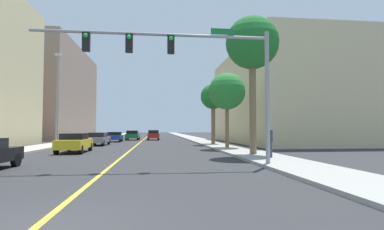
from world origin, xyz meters
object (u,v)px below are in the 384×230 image
palm_near (252,45)px  palm_far (213,98)px  car_blue (115,137)px  car_green (133,135)px  car_yellow (75,142)px  pedestrian (269,142)px  car_gray (99,139)px  traffic_signal_mast (189,60)px  palm_mid (227,92)px  street_lamp (57,95)px  car_red (153,135)px

palm_near → palm_far: size_ratio=1.36×
car_blue → car_green: 6.63m
car_blue → car_yellow: car_yellow is taller
palm_far → pedestrian: bearing=-89.4°
car_gray → pedestrian: size_ratio=2.51×
palm_near → car_blue: size_ratio=2.22×
car_gray → palm_far: bearing=-0.3°
traffic_signal_mast → car_gray: 21.05m
palm_mid → pedestrian: 10.06m
street_lamp → palm_mid: size_ratio=1.37×
palm_near → car_blue: bearing=117.3°
palm_far → car_blue: (-11.77, 9.03, -4.49)m
traffic_signal_mast → palm_mid: size_ratio=1.67×
palm_near → palm_mid: 7.23m
street_lamp → car_yellow: 8.94m
pedestrian → car_green: bearing=-126.0°
palm_near → car_yellow: size_ratio=2.04×
street_lamp → car_green: street_lamp is taller
car_yellow → car_green: car_green is taller
palm_near → car_red: size_ratio=2.16×
street_lamp → traffic_signal_mast: bearing=-56.4°
palm_mid → car_blue: size_ratio=1.61×
car_blue → car_green: bearing=72.1°
street_lamp → pedestrian: bearing=-41.0°
street_lamp → car_yellow: bearing=-63.4°
street_lamp → car_gray: bearing=37.3°
traffic_signal_mast → street_lamp: (-11.02, 16.56, 0.11)m
palm_mid → car_blue: (-11.70, 15.90, -4.28)m
traffic_signal_mast → street_lamp: street_lamp is taller
palm_far → car_gray: bearing=178.7°
palm_near → car_yellow: (-12.17, 4.39, -6.49)m
car_green → pedestrian: (10.05, -31.51, 0.26)m
car_yellow → traffic_signal_mast: bearing=-52.9°
street_lamp → car_gray: size_ratio=2.01×
palm_near → car_blue: palm_near is taller
car_gray → car_red: bearing=70.4°
traffic_signal_mast → palm_near: 7.33m
traffic_signal_mast → pedestrian: size_ratio=6.13×
car_blue → car_red: bearing=48.9°
car_red → car_green: (-3.21, 0.24, -0.02)m
palm_mid → traffic_signal_mast: bearing=-110.9°
car_yellow → palm_near: bearing=-20.9°
car_yellow → car_gray: size_ratio=0.99×
traffic_signal_mast → car_blue: (-7.11, 27.93, -4.22)m
pedestrian → palm_far: bearing=-143.1°
palm_far → car_blue: bearing=142.5°
car_red → car_yellow: 25.11m
street_lamp → car_gray: (3.44, 2.62, -4.31)m
traffic_signal_mast → car_yellow: size_ratio=2.47×
car_gray → car_green: bearing=82.1°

